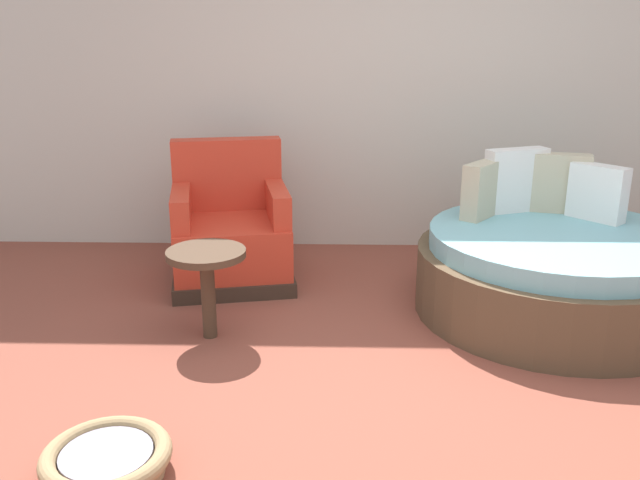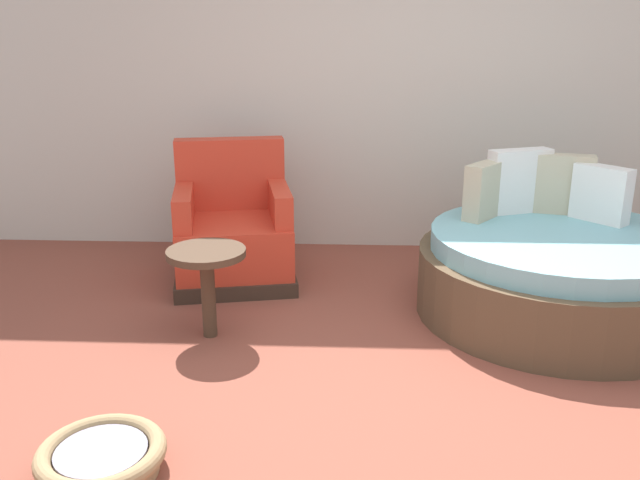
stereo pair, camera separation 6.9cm
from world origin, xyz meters
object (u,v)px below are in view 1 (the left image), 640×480
at_px(round_daybed, 554,269).
at_px(side_table, 207,266).
at_px(pet_basket, 107,461).
at_px(red_armchair, 231,233).

height_order(round_daybed, side_table, round_daybed).
xyz_separation_m(round_daybed, pet_basket, (-2.23, -1.68, -0.20)).
bearing_deg(round_daybed, pet_basket, -142.89).
bearing_deg(red_armchair, pet_basket, -94.17).
xyz_separation_m(red_armchair, pet_basket, (-0.16, -2.20, -0.26)).
relative_size(red_armchair, side_table, 1.81).
relative_size(round_daybed, side_table, 3.22).
bearing_deg(pet_basket, red_armchair, 85.83).
xyz_separation_m(round_daybed, red_armchair, (-2.07, 0.51, 0.06)).
height_order(red_armchair, pet_basket, red_armchair).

